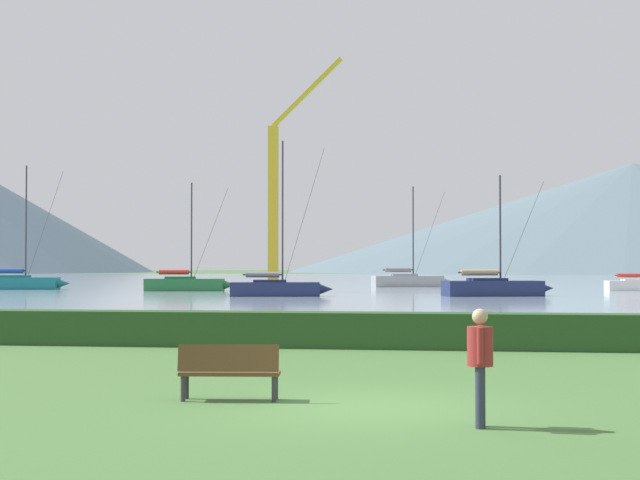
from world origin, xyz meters
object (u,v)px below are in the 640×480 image
(sailboat_slip_9, at_px, (494,287))
(person_standing_walker, at_px, (480,357))
(sailboat_slip_7, at_px, (409,280))
(dock_crane, at_px, (276,215))
(sailboat_slip_6, at_px, (639,284))
(park_bench_near_path, at_px, (229,369))
(sailboat_slip_1, at_px, (276,287))
(sailboat_slip_10, at_px, (20,282))
(sailboat_slip_0, at_px, (186,284))

(sailboat_slip_9, bearing_deg, person_standing_walker, -108.86)
(sailboat_slip_7, bearing_deg, person_standing_walker, -102.93)
(dock_crane, bearing_deg, person_standing_walker, -77.06)
(sailboat_slip_6, height_order, park_bench_near_path, sailboat_slip_6)
(person_standing_walker, xyz_separation_m, dock_crane, (-15.61, 67.96, 5.67))
(sailboat_slip_6, distance_m, sailboat_slip_7, 25.38)
(sailboat_slip_1, relative_size, sailboat_slip_7, 1.06)
(sailboat_slip_10, xyz_separation_m, dock_crane, (25.97, -5.29, 5.92))
(sailboat_slip_7, bearing_deg, sailboat_slip_6, -47.28)
(dock_crane, bearing_deg, sailboat_slip_0, 165.94)
(sailboat_slip_6, xyz_separation_m, person_standing_walker, (-16.56, -77.50, 0.41))
(sailboat_slip_6, relative_size, sailboat_slip_7, 0.84)
(dock_crane, bearing_deg, sailboat_slip_1, -79.24)
(sailboat_slip_0, bearing_deg, person_standing_walker, -79.36)
(sailboat_slip_9, bearing_deg, sailboat_slip_7, 87.63)
(sailboat_slip_0, xyz_separation_m, person_standing_walker, (24.28, -70.13, 0.30))
(sailboat_slip_1, distance_m, sailboat_slip_10, 32.81)
(park_bench_near_path, bearing_deg, person_standing_walker, -32.65)
(sailboat_slip_0, relative_size, sailboat_slip_1, 0.84)
(sailboat_slip_7, height_order, sailboat_slip_9, sailboat_slip_7)
(sailboat_slip_6, height_order, sailboat_slip_7, sailboat_slip_7)
(sailboat_slip_6, xyz_separation_m, sailboat_slip_10, (-58.14, -4.25, 0.16))
(person_standing_walker, bearing_deg, sailboat_slip_6, 79.65)
(sailboat_slip_1, height_order, sailboat_slip_10, sailboat_slip_10)
(sailboat_slip_0, xyz_separation_m, sailboat_slip_6, (40.84, 7.37, -0.11))
(sailboat_slip_1, xyz_separation_m, person_standing_walker, (13.42, -56.43, 0.32))
(sailboat_slip_0, xyz_separation_m, sailboat_slip_9, (26.94, -11.15, 0.02))
(sailboat_slip_0, distance_m, sailboat_slip_10, 17.58)
(sailboat_slip_0, relative_size, sailboat_slip_9, 1.08)
(sailboat_slip_1, height_order, person_standing_walker, sailboat_slip_1)
(sailboat_slip_1, relative_size, sailboat_slip_6, 1.26)
(sailboat_slip_1, distance_m, park_bench_near_path, 55.16)
(sailboat_slip_0, distance_m, sailboat_slip_7, 28.00)
(sailboat_slip_0, relative_size, park_bench_near_path, 5.72)
(sailboat_slip_9, xyz_separation_m, park_bench_near_path, (-6.72, -56.92, -0.16))
(sailboat_slip_1, distance_m, sailboat_slip_7, 35.16)
(sailboat_slip_9, xyz_separation_m, sailboat_slip_10, (-44.24, 14.27, 0.03))
(sailboat_slip_7, xyz_separation_m, sailboat_slip_9, (7.84, -31.62, -0.04))
(sailboat_slip_1, bearing_deg, sailboat_slip_7, 65.85)
(sailboat_slip_7, relative_size, sailboat_slip_9, 1.21)
(sailboat_slip_6, xyz_separation_m, sailboat_slip_9, (-13.90, -18.52, 0.13))
(sailboat_slip_1, xyz_separation_m, sailboat_slip_6, (29.98, 21.08, -0.10))
(sailboat_slip_6, bearing_deg, sailboat_slip_7, 142.92)
(sailboat_slip_6, height_order, person_standing_walker, sailboat_slip_6)
(sailboat_slip_9, relative_size, park_bench_near_path, 5.30)
(sailboat_slip_10, bearing_deg, person_standing_walker, -71.49)
(sailboat_slip_0, distance_m, sailboat_slip_1, 17.49)
(sailboat_slip_6, distance_m, sailboat_slip_9, 23.16)
(sailboat_slip_0, distance_m, person_standing_walker, 74.22)
(sailboat_slip_1, height_order, sailboat_slip_6, sailboat_slip_1)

